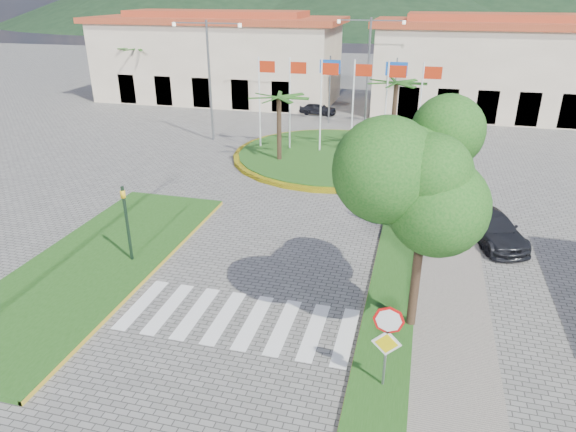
% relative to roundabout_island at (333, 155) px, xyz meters
% --- Properties ---
extents(ground, '(160.00, 160.00, 0.00)m').
position_rel_roundabout_island_xyz_m(ground, '(-0.00, -22.00, -0.17)').
color(ground, '#64625F').
rests_on(ground, ground).
extents(sidewalk_right, '(4.00, 28.00, 0.15)m').
position_rel_roundabout_island_xyz_m(sidewalk_right, '(6.00, -20.00, -0.10)').
color(sidewalk_right, gray).
rests_on(sidewalk_right, ground).
extents(verge_right, '(1.60, 28.00, 0.18)m').
position_rel_roundabout_island_xyz_m(verge_right, '(4.80, -20.00, -0.08)').
color(verge_right, '#1F4A15').
rests_on(verge_right, ground).
extents(median_left, '(5.00, 14.00, 0.18)m').
position_rel_roundabout_island_xyz_m(median_left, '(-6.50, -16.00, -0.08)').
color(median_left, '#1F4A15').
rests_on(median_left, ground).
extents(crosswalk, '(8.00, 3.00, 0.01)m').
position_rel_roundabout_island_xyz_m(crosswalk, '(-0.00, -18.00, -0.17)').
color(crosswalk, silver).
rests_on(crosswalk, ground).
extents(roundabout_island, '(12.70, 12.70, 6.00)m').
position_rel_roundabout_island_xyz_m(roundabout_island, '(0.00, 0.00, 0.00)').
color(roundabout_island, yellow).
rests_on(roundabout_island, ground).
extents(stop_sign, '(0.80, 0.11, 2.65)m').
position_rel_roundabout_island_xyz_m(stop_sign, '(4.90, -20.04, 1.62)').
color(stop_sign, slate).
rests_on(stop_sign, ground).
extents(deciduous_tree, '(3.60, 3.60, 6.80)m').
position_rel_roundabout_island_xyz_m(deciduous_tree, '(5.50, -17.00, 5.00)').
color(deciduous_tree, black).
rests_on(deciduous_tree, ground).
extents(traffic_light_left, '(0.15, 0.18, 3.20)m').
position_rel_roundabout_island_xyz_m(traffic_light_left, '(-5.20, -15.50, 1.77)').
color(traffic_light_left, black).
rests_on(traffic_light_left, ground).
extents(traffic_light_right, '(0.15, 0.18, 3.20)m').
position_rel_roundabout_island_xyz_m(traffic_light_right, '(4.50, -10.00, 1.77)').
color(traffic_light_right, black).
rests_on(traffic_light_right, ground).
extents(traffic_light_far, '(0.18, 0.15, 3.20)m').
position_rel_roundabout_island_xyz_m(traffic_light_far, '(8.00, 4.00, 1.77)').
color(traffic_light_far, black).
rests_on(traffic_light_far, ground).
extents(direction_sign_west, '(1.60, 0.14, 5.20)m').
position_rel_roundabout_island_xyz_m(direction_sign_west, '(-2.00, 8.97, 3.36)').
color(direction_sign_west, slate).
rests_on(direction_sign_west, ground).
extents(direction_sign_east, '(1.60, 0.14, 5.20)m').
position_rel_roundabout_island_xyz_m(direction_sign_east, '(3.00, 8.97, 3.36)').
color(direction_sign_east, slate).
rests_on(direction_sign_east, ground).
extents(street_lamp_centre, '(4.80, 0.16, 8.00)m').
position_rel_roundabout_island_xyz_m(street_lamp_centre, '(1.00, 8.00, 4.32)').
color(street_lamp_centre, slate).
rests_on(street_lamp_centre, ground).
extents(street_lamp_west, '(4.80, 0.16, 8.00)m').
position_rel_roundabout_island_xyz_m(street_lamp_west, '(-9.00, 2.00, 4.32)').
color(street_lamp_west, slate).
rests_on(street_lamp_west, ground).
extents(building_left, '(23.32, 9.54, 8.05)m').
position_rel_roundabout_island_xyz_m(building_left, '(-14.00, 16.00, 3.73)').
color(building_left, '#C7B397').
rests_on(building_left, ground).
extents(building_right, '(19.08, 9.54, 8.05)m').
position_rel_roundabout_island_xyz_m(building_right, '(10.00, 16.00, 3.73)').
color(building_right, '#C7B397').
rests_on(building_right, ground).
extents(white_van, '(3.93, 2.02, 1.06)m').
position_rel_roundabout_island_xyz_m(white_van, '(-8.65, 13.42, 0.36)').
color(white_van, silver).
rests_on(white_van, ground).
extents(car_dark_a, '(3.19, 1.43, 1.06)m').
position_rel_roundabout_island_xyz_m(car_dark_a, '(-3.46, 11.84, 0.36)').
color(car_dark_a, black).
rests_on(car_dark_a, ground).
extents(car_dark_b, '(3.64, 2.15, 1.13)m').
position_rel_roundabout_island_xyz_m(car_dark_b, '(2.94, 13.34, 0.39)').
color(car_dark_b, black).
rests_on(car_dark_b, ground).
extents(car_side_right, '(3.14, 4.58, 1.23)m').
position_rel_roundabout_island_xyz_m(car_side_right, '(8.52, -9.88, 0.44)').
color(car_side_right, black).
rests_on(car_side_right, ground).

